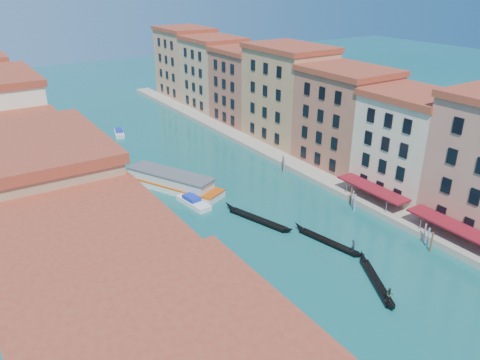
{
  "coord_description": "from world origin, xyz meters",
  "views": [
    {
      "loc": [
        -32.11,
        -6.25,
        34.09
      ],
      "look_at": [
        2.39,
        47.17,
        6.15
      ],
      "focal_mm": 35.0,
      "sensor_mm": 36.0,
      "label": 1
    }
  ],
  "objects_px": {
    "vaporetto_near": "(272,333)",
    "gondola_fore": "(328,241)",
    "vaporetto_far": "(170,181)",
    "gondola_right": "(377,282)"
  },
  "relations": [
    {
      "from": "gondola_fore",
      "to": "vaporetto_near",
      "type": "bearing_deg",
      "value": -160.18
    },
    {
      "from": "vaporetto_near",
      "to": "gondola_right",
      "type": "height_order",
      "value": "vaporetto_near"
    },
    {
      "from": "vaporetto_far",
      "to": "vaporetto_near",
      "type": "bearing_deg",
      "value": -126.44
    },
    {
      "from": "gondola_fore",
      "to": "gondola_right",
      "type": "xyz_separation_m",
      "value": [
        -1.62,
        -10.25,
        0.05
      ]
    },
    {
      "from": "vaporetto_far",
      "to": "gondola_fore",
      "type": "relative_size",
      "value": 1.64
    },
    {
      "from": "vaporetto_far",
      "to": "gondola_right",
      "type": "relative_size",
      "value": 1.8
    },
    {
      "from": "vaporetto_near",
      "to": "gondola_fore",
      "type": "xyz_separation_m",
      "value": [
        17.92,
        11.19,
        -0.92
      ]
    },
    {
      "from": "gondola_fore",
      "to": "gondola_right",
      "type": "bearing_deg",
      "value": -111.11
    },
    {
      "from": "vaporetto_near",
      "to": "vaporetto_far",
      "type": "bearing_deg",
      "value": 76.37
    },
    {
      "from": "vaporetto_far",
      "to": "gondola_fore",
      "type": "height_order",
      "value": "vaporetto_far"
    }
  ]
}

